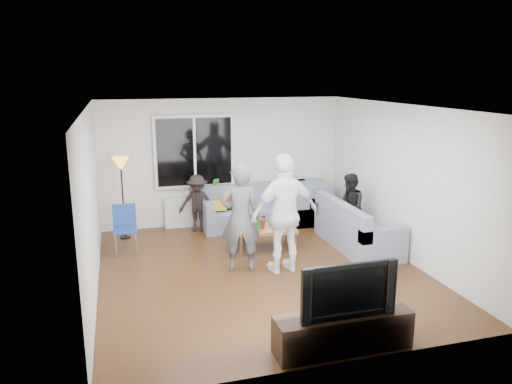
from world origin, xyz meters
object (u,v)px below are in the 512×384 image
object	(u,v)px
floor_lamp	(123,199)
spectator_right	(349,208)
player_left	(240,218)
tv_console	(343,332)
sofa_back_section	(258,206)
spectator_back	(197,203)
sofa_right_section	(358,224)
coffee_table	(264,238)
side_chair	(125,230)
television	(345,287)
player_right	(285,214)

from	to	relation	value
floor_lamp	spectator_right	size ratio (longest dim) A/B	1.22
player_left	tv_console	distance (m)	2.74
player_left	spectator_right	size ratio (longest dim) A/B	1.35
sofa_back_section	spectator_back	world-z (taller)	spectator_back
sofa_right_section	tv_console	bearing A→B (deg)	150.27
coffee_table	side_chair	world-z (taller)	side_chair
television	player_right	bearing A→B (deg)	87.30
spectator_back	player_right	bearing A→B (deg)	-51.71
side_chair	spectator_right	distance (m)	4.09
television	coffee_table	bearing A→B (deg)	88.31
sofa_right_section	player_right	world-z (taller)	player_right
tv_console	television	size ratio (longest dim) A/B	1.42
spectator_right	tv_console	bearing A→B (deg)	-13.91
television	floor_lamp	bearing A→B (deg)	115.84
sofa_right_section	floor_lamp	distance (m)	4.41
sofa_right_section	player_right	distance (m)	1.88
side_chair	player_left	bearing A→B (deg)	-34.85
sofa_back_section	player_left	distance (m)	2.39
tv_console	spectator_back	bearing A→B (deg)	100.38
coffee_table	side_chair	distance (m)	2.45
sofa_right_section	spectator_right	world-z (taller)	spectator_right
player_left	spectator_back	world-z (taller)	player_left
floor_lamp	player_right	size ratio (longest dim) A/B	0.82
sofa_right_section	side_chair	world-z (taller)	side_chair
player_right	side_chair	bearing A→B (deg)	-39.18
floor_lamp	player_left	size ratio (longest dim) A/B	0.90
floor_lamp	coffee_table	bearing A→B (deg)	-28.76
side_chair	television	size ratio (longest dim) A/B	0.76
sofa_back_section	spectator_back	xyz separation A→B (m)	(-1.25, 0.03, 0.15)
floor_lamp	television	bearing A→B (deg)	-64.16
player_left	spectator_back	size ratio (longest dim) A/B	1.51
coffee_table	tv_console	xyz separation A→B (m)	(-0.10, -3.43, 0.02)
floor_lamp	player_left	bearing A→B (deg)	-50.68
coffee_table	tv_console	distance (m)	3.43
spectator_right	television	xyz separation A→B (m)	(-1.77, -3.46, 0.12)
floor_lamp	tv_console	world-z (taller)	floor_lamp
sofa_back_section	spectator_back	distance (m)	1.26
floor_lamp	spectator_back	distance (m)	1.44
sofa_back_section	sofa_right_section	distance (m)	2.18
side_chair	player_left	xyz separation A→B (m)	(1.75, -1.25, 0.44)
sofa_back_section	side_chair	world-z (taller)	side_chair
sofa_back_section	sofa_right_section	xyz separation A→B (m)	(1.40, -1.67, 0.00)
player_left	television	size ratio (longest dim) A/B	1.54
spectator_right	television	world-z (taller)	spectator_right
sofa_right_section	floor_lamp	bearing A→B (deg)	67.90
coffee_table	spectator_back	size ratio (longest dim) A/B	0.96
sofa_back_section	player_left	world-z (taller)	player_left
sofa_right_section	side_chair	xyz separation A→B (m)	(-4.07, 0.76, 0.01)
sofa_back_section	player_left	xyz separation A→B (m)	(-0.92, -2.16, 0.44)
coffee_table	player_right	xyz separation A→B (m)	(0.01, -1.06, 0.75)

